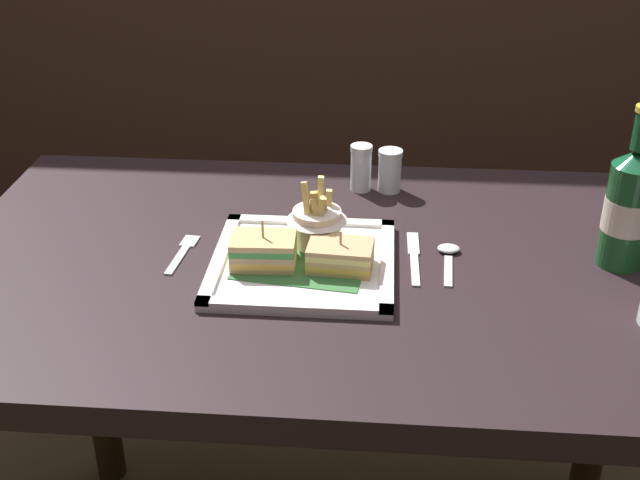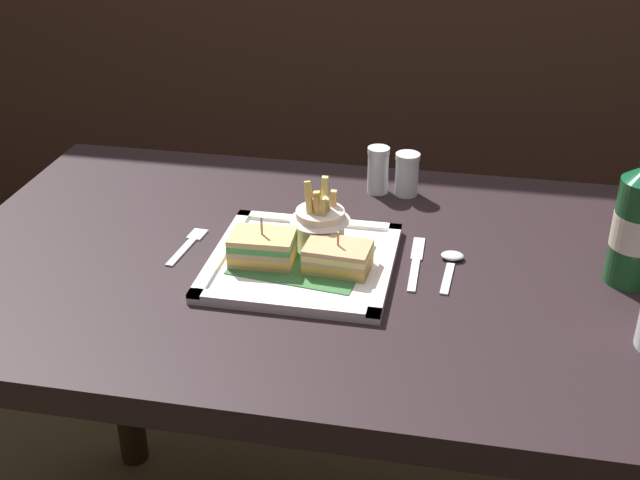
% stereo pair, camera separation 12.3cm
% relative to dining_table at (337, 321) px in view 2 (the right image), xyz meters
% --- Properties ---
extents(dining_table, '(1.21, 0.74, 0.77)m').
position_rel_dining_table_xyz_m(dining_table, '(0.00, 0.00, 0.00)').
color(dining_table, black).
rests_on(dining_table, ground_plane).
extents(square_plate, '(0.27, 0.27, 0.02)m').
position_rel_dining_table_xyz_m(square_plate, '(-0.05, -0.03, 0.12)').
color(square_plate, white).
rests_on(square_plate, dining_table).
extents(sandwich_half_left, '(0.10, 0.07, 0.07)m').
position_rel_dining_table_xyz_m(sandwich_half_left, '(-0.11, -0.04, 0.14)').
color(sandwich_half_left, tan).
rests_on(sandwich_half_left, square_plate).
extents(sandwich_half_right, '(0.10, 0.07, 0.06)m').
position_rel_dining_table_xyz_m(sandwich_half_right, '(0.01, -0.04, 0.14)').
color(sandwich_half_right, tan).
rests_on(sandwich_half_right, square_plate).
extents(fries_cup, '(0.09, 0.09, 0.11)m').
position_rel_dining_table_xyz_m(fries_cup, '(-0.03, 0.03, 0.16)').
color(fries_cup, silver).
rests_on(fries_cup, square_plate).
extents(beer_bottle, '(0.07, 0.07, 0.25)m').
position_rel_dining_table_xyz_m(beer_bottle, '(0.43, 0.02, 0.21)').
color(beer_bottle, '#194A22').
rests_on(beer_bottle, dining_table).
extents(fork, '(0.03, 0.12, 0.00)m').
position_rel_dining_table_xyz_m(fork, '(-0.24, 0.00, 0.11)').
color(fork, silver).
rests_on(fork, dining_table).
extents(knife, '(0.02, 0.16, 0.00)m').
position_rel_dining_table_xyz_m(knife, '(0.12, 0.02, 0.11)').
color(knife, silver).
rests_on(knife, dining_table).
extents(spoon, '(0.03, 0.12, 0.01)m').
position_rel_dining_table_xyz_m(spoon, '(0.17, 0.02, 0.12)').
color(spoon, silver).
rests_on(spoon, dining_table).
extents(salt_shaker, '(0.04, 0.04, 0.08)m').
position_rel_dining_table_xyz_m(salt_shaker, '(0.03, 0.26, 0.15)').
color(salt_shaker, silver).
rests_on(salt_shaker, dining_table).
extents(pepper_shaker, '(0.04, 0.04, 0.08)m').
position_rel_dining_table_xyz_m(pepper_shaker, '(0.08, 0.26, 0.14)').
color(pepper_shaker, silver).
rests_on(pepper_shaker, dining_table).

